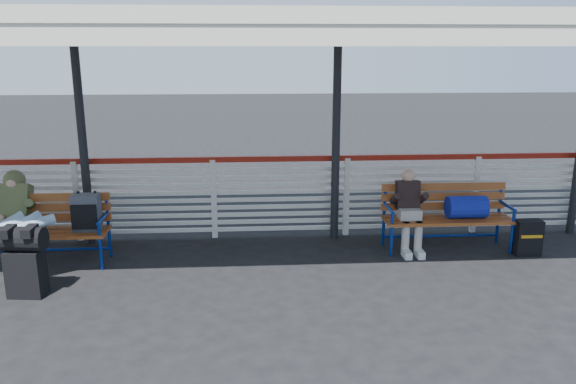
{
  "coord_description": "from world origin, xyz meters",
  "views": [
    {
      "loc": [
        0.58,
        -6.25,
        2.78
      ],
      "look_at": [
        1.05,
        1.0,
        0.92
      ],
      "focal_mm": 35.0,
      "sensor_mm": 36.0,
      "label": 1
    }
  ],
  "objects": [
    {
      "name": "bench_right",
      "position": [
        3.43,
        1.18,
        0.58
      ],
      "size": [
        1.8,
        0.56,
        0.92
      ],
      "color": "#A74720",
      "rests_on": "ground"
    },
    {
      "name": "suitcase_side",
      "position": [
        4.37,
        0.87,
        0.25
      ],
      "size": [
        0.36,
        0.22,
        0.5
      ],
      "rotation": [
        0.0,
        0.0,
        0.01
      ],
      "color": "black",
      "rests_on": "ground"
    },
    {
      "name": "ground",
      "position": [
        0.0,
        0.0,
        0.0
      ],
      "size": [
        60.0,
        60.0,
        0.0
      ],
      "primitive_type": "plane",
      "color": "black",
      "rests_on": "ground"
    },
    {
      "name": "luggage_stack",
      "position": [
        -2.03,
        -0.06,
        0.45
      ],
      "size": [
        0.53,
        0.34,
        0.83
      ],
      "rotation": [
        0.0,
        0.0,
        -0.11
      ],
      "color": "black",
      "rests_on": "ground"
    },
    {
      "name": "companion_person",
      "position": [
        2.77,
        1.17,
        0.6
      ],
      "size": [
        0.32,
        0.66,
        1.15
      ],
      "color": "#B1ABA0",
      "rests_on": "ground"
    },
    {
      "name": "canopy",
      "position": [
        -0.0,
        0.87,
        3.04
      ],
      "size": [
        12.6,
        3.6,
        3.16
      ],
      "color": "silver",
      "rests_on": "ground"
    },
    {
      "name": "fence",
      "position": [
        0.0,
        1.9,
        0.66
      ],
      "size": [
        12.08,
        0.08,
        1.24
      ],
      "color": "silver",
      "rests_on": "ground"
    },
    {
      "name": "bench_left",
      "position": [
        -2.01,
        0.97,
        0.61
      ],
      "size": [
        1.8,
        0.56,
        0.95
      ],
      "color": "#A74720",
      "rests_on": "ground"
    },
    {
      "name": "traveler_man",
      "position": [
        -2.38,
        0.63,
        0.71
      ],
      "size": [
        0.94,
        1.64,
        0.77
      ],
      "color": "#98B5CD",
      "rests_on": "ground"
    }
  ]
}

